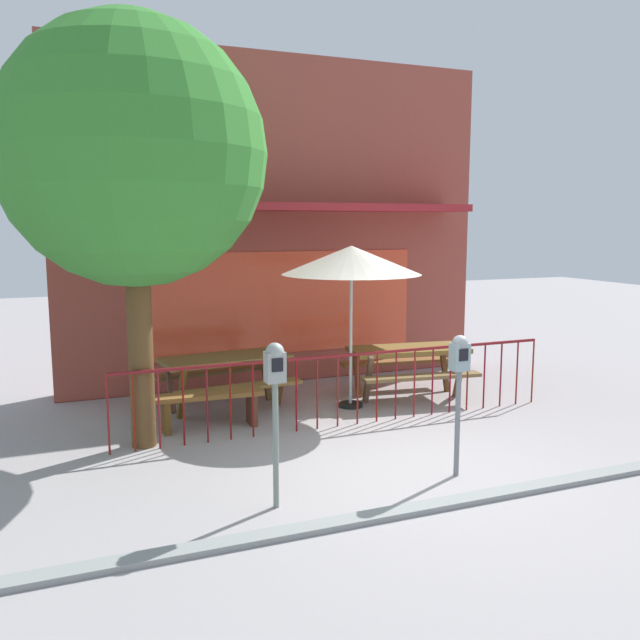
{
  "coord_description": "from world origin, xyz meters",
  "views": [
    {
      "loc": [
        -3.56,
        -5.99,
        2.67
      ],
      "look_at": [
        -0.23,
        2.2,
        1.37
      ],
      "focal_mm": 37.33,
      "sensor_mm": 36.0,
      "label": 1
    }
  ],
  "objects_px": {
    "patio_bench": "(209,402)",
    "street_tree": "(133,154)",
    "picnic_table_left": "(226,367)",
    "picnic_table_right": "(408,358)",
    "parking_meter_near": "(275,381)",
    "parking_meter_far": "(459,368)",
    "patio_umbrella": "(351,261)"
  },
  "relations": [
    {
      "from": "patio_bench",
      "to": "picnic_table_right",
      "type": "bearing_deg",
      "value": 7.87
    },
    {
      "from": "picnic_table_left",
      "to": "street_tree",
      "type": "relative_size",
      "value": 0.39
    },
    {
      "from": "patio_bench",
      "to": "street_tree",
      "type": "distance_m",
      "value": 3.23
    },
    {
      "from": "picnic_table_left",
      "to": "parking_meter_far",
      "type": "height_order",
      "value": "parking_meter_far"
    },
    {
      "from": "parking_meter_far",
      "to": "parking_meter_near",
      "type": "bearing_deg",
      "value": -179.03
    },
    {
      "from": "picnic_table_right",
      "to": "patio_bench",
      "type": "distance_m",
      "value": 3.24
    },
    {
      "from": "patio_umbrella",
      "to": "parking_meter_far",
      "type": "relative_size",
      "value": 1.55
    },
    {
      "from": "picnic_table_right",
      "to": "patio_umbrella",
      "type": "relative_size",
      "value": 0.84
    },
    {
      "from": "picnic_table_right",
      "to": "parking_meter_far",
      "type": "relative_size",
      "value": 1.29
    },
    {
      "from": "picnic_table_left",
      "to": "parking_meter_far",
      "type": "xyz_separation_m",
      "value": [
        1.63,
        -3.44,
        0.56
      ]
    },
    {
      "from": "parking_meter_near",
      "to": "street_tree",
      "type": "bearing_deg",
      "value": 112.15
    },
    {
      "from": "parking_meter_near",
      "to": "parking_meter_far",
      "type": "xyz_separation_m",
      "value": [
        2.03,
        0.03,
        -0.05
      ]
    },
    {
      "from": "picnic_table_right",
      "to": "patio_bench",
      "type": "bearing_deg",
      "value": -172.13
    },
    {
      "from": "picnic_table_left",
      "to": "patio_umbrella",
      "type": "relative_size",
      "value": 0.82
    },
    {
      "from": "patio_umbrella",
      "to": "parking_meter_near",
      "type": "bearing_deg",
      "value": -125.98
    },
    {
      "from": "picnic_table_left",
      "to": "parking_meter_far",
      "type": "distance_m",
      "value": 3.85
    },
    {
      "from": "picnic_table_left",
      "to": "patio_bench",
      "type": "distance_m",
      "value": 0.97
    },
    {
      "from": "patio_umbrella",
      "to": "parking_meter_near",
      "type": "distance_m",
      "value": 3.7
    },
    {
      "from": "patio_umbrella",
      "to": "street_tree",
      "type": "distance_m",
      "value": 3.36
    },
    {
      "from": "patio_umbrella",
      "to": "street_tree",
      "type": "relative_size",
      "value": 0.47
    },
    {
      "from": "picnic_table_left",
      "to": "picnic_table_right",
      "type": "relative_size",
      "value": 0.98
    },
    {
      "from": "patio_bench",
      "to": "street_tree",
      "type": "relative_size",
      "value": 0.28
    },
    {
      "from": "picnic_table_right",
      "to": "patio_umbrella",
      "type": "bearing_deg",
      "value": -170.69
    },
    {
      "from": "picnic_table_right",
      "to": "street_tree",
      "type": "distance_m",
      "value": 5.03
    },
    {
      "from": "picnic_table_right",
      "to": "street_tree",
      "type": "bearing_deg",
      "value": -168.8
    },
    {
      "from": "parking_meter_near",
      "to": "picnic_table_right",
      "type": "bearing_deg",
      "value": 44.23
    },
    {
      "from": "patio_bench",
      "to": "parking_meter_far",
      "type": "bearing_deg",
      "value": -51.59
    },
    {
      "from": "picnic_table_right",
      "to": "patio_bench",
      "type": "height_order",
      "value": "picnic_table_right"
    },
    {
      "from": "picnic_table_left",
      "to": "patio_bench",
      "type": "bearing_deg",
      "value": -117.37
    },
    {
      "from": "patio_bench",
      "to": "patio_umbrella",
      "type": "bearing_deg",
      "value": 7.15
    },
    {
      "from": "parking_meter_near",
      "to": "patio_bench",
      "type": "bearing_deg",
      "value": 90.78
    },
    {
      "from": "street_tree",
      "to": "parking_meter_near",
      "type": "bearing_deg",
      "value": -67.85
    }
  ]
}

